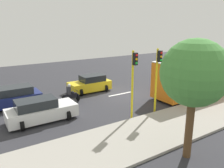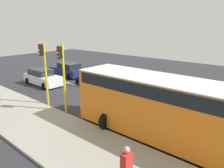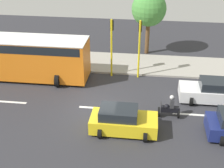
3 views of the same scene
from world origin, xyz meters
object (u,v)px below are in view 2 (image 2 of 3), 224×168
Objects in this scene: car_dark_blue at (68,70)px; traffic_light_corner at (44,65)px; traffic_light_midblock at (62,69)px; pedestrian_near_signal at (126,167)px; city_bus at (177,108)px; car_yellow_cab at (116,79)px; motorcycle at (82,79)px; car_white at (43,77)px.

traffic_light_corner is (6.73, 6.19, 2.22)m from car_dark_blue.
traffic_light_corner is 2.06m from traffic_light_midblock.
car_dark_blue is 9.41m from traffic_light_corner.
city_bus is at bearing -177.66° from pedestrian_near_signal.
car_dark_blue is 6.74m from car_yellow_cab.
motorcycle is at bearing 69.64° from car_dark_blue.
pedestrian_near_signal reaches higher than car_white.
car_dark_blue is (-3.81, -1.04, 0.00)m from car_white.
car_dark_blue is 16.43m from city_bus.
car_dark_blue is at bearing -109.81° from city_bus.
traffic_light_midblock reaches higher than car_white.
car_dark_blue is at bearing -137.39° from traffic_light_corner.
motorcycle is at bearing -125.47° from pedestrian_near_signal.
city_bus is at bearing 70.19° from car_dark_blue.
city_bus is 7.19× the size of motorcycle.
traffic_light_midblock is (2.92, 7.22, 2.22)m from car_white.
motorcycle reaches higher than car_yellow_cab.
city_bus reaches higher than car_dark_blue.
traffic_light_midblock is at bearing 67.96° from car_white.
motorcycle reaches higher than car_white.
traffic_light_midblock is at bearing 12.19° from car_yellow_cab.
motorcycle reaches higher than car_dark_blue.
traffic_light_midblock is (-3.01, -7.34, 1.87)m from pedestrian_near_signal.
pedestrian_near_signal is (9.74, 15.60, 0.35)m from car_dark_blue.
traffic_light_corner is at bearing 42.61° from car_dark_blue.
car_white is 6.33m from traffic_light_corner.
car_dark_blue is 10.88m from traffic_light_midblock.
car_yellow_cab is at bearing 125.85° from car_white.
motorcycle is (-2.32, 2.98, -0.07)m from car_white.
traffic_light_midblock is (6.73, 8.26, 2.22)m from car_dark_blue.
car_white and car_yellow_cab have the same top height.
traffic_light_midblock is (5.24, 4.24, 2.29)m from motorcycle.
car_white is 2.84× the size of motorcycle.
traffic_light_midblock reaches higher than car_yellow_cab.
motorcycle is 0.34× the size of traffic_light_midblock.
city_bus is 6.51× the size of pedestrian_near_signal.
car_white is 8.10m from traffic_light_midblock.
motorcycle is (1.80, -2.72, -0.07)m from car_yellow_cab.
car_white is at bearing -54.15° from car_yellow_cab.
city_bus is 2.44× the size of traffic_light_midblock.
car_white is 3.95m from car_dark_blue.
pedestrian_near_signal is at bearing 67.71° from traffic_light_midblock.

